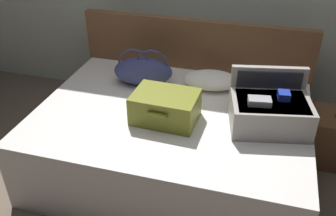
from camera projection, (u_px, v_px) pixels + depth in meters
ground_plane at (158, 202)px, 2.87m from camera, size 12.00×12.00×0.00m
bed at (172, 141)px, 3.04m from camera, size 2.08×1.52×0.57m
headboard at (194, 73)px, 3.57m from camera, size 2.12×0.08×1.04m
hard_case_large at (270, 110)px, 2.66m from camera, size 0.62×0.53×0.38m
hard_case_medium at (165, 107)px, 2.74m from camera, size 0.48×0.37×0.22m
duffel_bag at (143, 71)px, 3.21m from camera, size 0.54×0.35×0.32m
pillow_near_headboard at (211, 80)px, 3.18m from camera, size 0.51×0.35×0.15m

